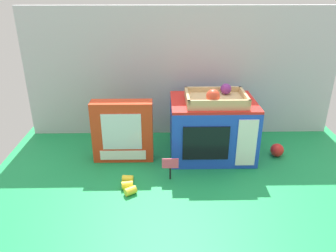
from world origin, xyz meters
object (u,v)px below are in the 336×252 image
(toy_microwave, at_px, (212,128))
(price_sign, at_px, (170,166))
(food_groups_crate, at_px, (216,98))
(cookie_set_box, at_px, (123,131))
(loose_toy_banana, at_px, (128,185))
(loose_toy_apple, at_px, (277,150))

(toy_microwave, relative_size, price_sign, 3.88)
(food_groups_crate, distance_m, cookie_set_box, 0.45)
(toy_microwave, distance_m, price_sign, 0.31)
(loose_toy_banana, bearing_deg, price_sign, 20.52)
(toy_microwave, height_order, cookie_set_box, cookie_set_box)
(cookie_set_box, distance_m, loose_toy_banana, 0.28)
(food_groups_crate, distance_m, price_sign, 0.37)
(toy_microwave, distance_m, loose_toy_banana, 0.49)
(cookie_set_box, relative_size, price_sign, 2.87)
(toy_microwave, distance_m, cookie_set_box, 0.42)
(toy_microwave, bearing_deg, food_groups_crate, -77.77)
(toy_microwave, relative_size, food_groups_crate, 1.45)
(price_sign, height_order, loose_toy_apple, price_sign)
(toy_microwave, height_order, loose_toy_banana, toy_microwave)
(loose_toy_banana, xyz_separation_m, loose_toy_apple, (0.69, 0.26, 0.02))
(loose_toy_apple, bearing_deg, food_groups_crate, 179.90)
(cookie_set_box, height_order, loose_toy_banana, cookie_set_box)
(loose_toy_apple, bearing_deg, cookie_set_box, -179.10)
(food_groups_crate, height_order, loose_toy_apple, food_groups_crate)
(toy_microwave, xyz_separation_m, food_groups_crate, (0.01, -0.03, 0.16))
(food_groups_crate, relative_size, loose_toy_banana, 2.07)
(food_groups_crate, bearing_deg, price_sign, -137.16)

